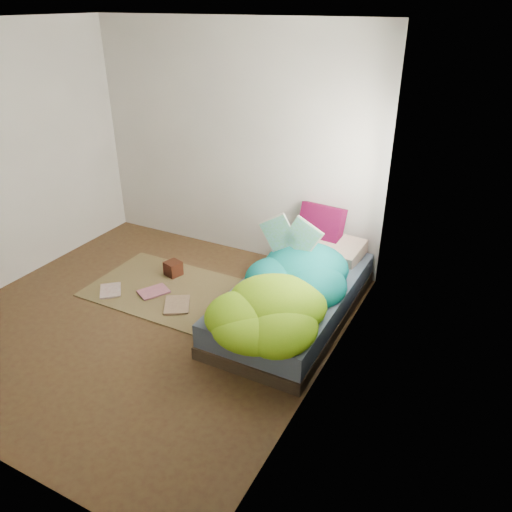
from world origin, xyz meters
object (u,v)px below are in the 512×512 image
Objects in this scene: open_book at (290,226)px; pillow_magenta at (321,227)px; bed at (293,301)px; floor_book_b at (149,287)px; floor_book_a at (100,292)px; wooden_box at (173,268)px.

pillow_magenta is at bearing 77.77° from open_book.
bed is 3.97× the size of open_book.
open_book is 1.70× the size of floor_book_b.
floor_book_b is at bearing -170.84° from bed.
open_book is at bearing -17.37° from floor_book_a.
floor_book_a is (-1.95, -0.56, -0.15)m from bed.
pillow_magenta reaches higher than wooden_box.
pillow_magenta reaches higher than floor_book_b.
bed reaches higher than wooden_box.
floor_book_b is (-1.39, -0.48, -0.81)m from open_book.
open_book is 1.68m from floor_book_b.
floor_book_a is (-0.45, -0.67, -0.07)m from wooden_box.
open_book reaches higher than floor_book_b.
pillow_magenta is at bearing 66.52° from floor_book_b.
bed is 1.57m from floor_book_b.
wooden_box reaches higher than floor_book_b.
bed reaches higher than floor_book_b.
bed is 0.97m from pillow_magenta.
pillow_magenta is 1.68m from wooden_box.
wooden_box is 0.81m from floor_book_a.
bed is at bearing -61.05° from open_book.
wooden_box is 0.37m from floor_book_b.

